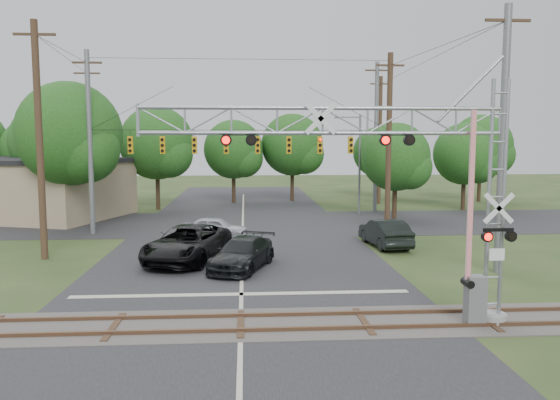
{
  "coord_description": "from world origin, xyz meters",
  "views": [
    {
      "loc": [
        0.16,
        -14.98,
        5.87
      ],
      "look_at": [
        1.62,
        7.5,
        3.44
      ],
      "focal_mm": 35.0,
      "sensor_mm": 36.0,
      "label": 1
    }
  ],
  "objects": [
    {
      "name": "utility_poles",
      "position": [
        2.82,
        23.19,
        6.06
      ],
      "size": [
        26.75,
        27.51,
        12.38
      ],
      "color": "#3A2E1B",
      "rests_on": "ground"
    },
    {
      "name": "railroad_track",
      "position": [
        0.0,
        2.0,
        0.03
      ],
      "size": [
        90.0,
        3.2,
        0.17
      ],
      "color": "#46413D",
      "rests_on": "ground"
    },
    {
      "name": "streetlight",
      "position": [
        8.99,
        27.23,
        4.43
      ],
      "size": [
        2.11,
        0.22,
        7.93
      ],
      "color": "slate",
      "rests_on": "ground"
    },
    {
      "name": "crossing_gantry",
      "position": [
        4.69,
        1.63,
        4.83
      ],
      "size": [
        11.7,
        1.0,
        7.8
      ],
      "color": "gray",
      "rests_on": "ground"
    },
    {
      "name": "traffic_signal_span",
      "position": [
        0.85,
        20.0,
        5.73
      ],
      "size": [
        19.34,
        0.36,
        11.5
      ],
      "color": "slate",
      "rests_on": "ground"
    },
    {
      "name": "sedan_silver",
      "position": [
        -1.61,
        17.69,
        0.67
      ],
      "size": [
        4.12,
        2.08,
        1.34
      ],
      "primitive_type": "imported",
      "rotation": [
        0.0,
        0.0,
        1.44
      ],
      "color": "#BABBC2",
      "rests_on": "ground"
    },
    {
      "name": "pickup_black",
      "position": [
        -2.67,
        11.62,
        0.87
      ],
      "size": [
        4.53,
        6.84,
        1.75
      ],
      "primitive_type": "imported",
      "rotation": [
        0.0,
        0.0,
        -0.28
      ],
      "color": "black",
      "rests_on": "ground"
    },
    {
      "name": "suv_dark",
      "position": [
        7.99,
        14.73,
        0.77
      ],
      "size": [
        2.11,
        4.84,
        1.55
      ],
      "primitive_type": "imported",
      "rotation": [
        0.0,
        0.0,
        3.24
      ],
      "color": "black",
      "rests_on": "ground"
    },
    {
      "name": "road_cross",
      "position": [
        0.0,
        24.0,
        0.01
      ],
      "size": [
        90.0,
        12.0,
        0.02
      ],
      "primitive_type": "cube",
      "color": "#252427",
      "rests_on": "ground"
    },
    {
      "name": "ground",
      "position": [
        0.0,
        0.0,
        0.0
      ],
      "size": [
        160.0,
        160.0,
        0.0
      ],
      "primitive_type": "plane",
      "color": "#283C1B",
      "rests_on": "ground"
    },
    {
      "name": "treeline",
      "position": [
        -3.42,
        33.38,
        5.53
      ],
      "size": [
        54.44,
        24.36,
        9.88
      ],
      "color": "#362618",
      "rests_on": "ground"
    },
    {
      "name": "road_main",
      "position": [
        0.0,
        10.0,
        0.01
      ],
      "size": [
        14.0,
        90.0,
        0.02
      ],
      "primitive_type": "cube",
      "color": "#252427",
      "rests_on": "ground"
    },
    {
      "name": "car_dark",
      "position": [
        0.03,
        9.8,
        0.71
      ],
      "size": [
        3.54,
        5.28,
        1.42
      ],
      "primitive_type": "imported",
      "rotation": [
        0.0,
        0.0,
        -0.35
      ],
      "color": "black",
      "rests_on": "ground"
    }
  ]
}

